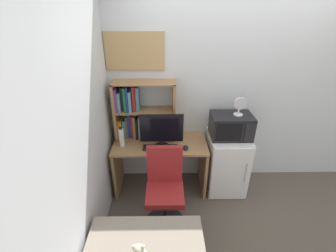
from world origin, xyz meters
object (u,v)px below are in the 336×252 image
keyboard (160,148)px  desk_fan (240,106)px  computer_mouse (186,148)px  mini_fridge (226,162)px  wall_corkboard (135,51)px  desk_chair (165,193)px  water_bottle (122,137)px  monitor (162,130)px  microwave (231,126)px  hutch_bookshelf (135,110)px

keyboard → desk_fan: (0.93, 0.13, 0.49)m
keyboard → desk_fan: bearing=7.9°
computer_mouse → mini_fridge: 0.67m
desk_fan → wall_corkboard: (-1.22, 0.28, 0.57)m
desk_chair → computer_mouse: bearing=60.0°
water_bottle → mini_fridge: bearing=2.9°
monitor → desk_chair: (0.04, -0.48, -0.53)m
keyboard → water_bottle: size_ratio=1.66×
monitor → microwave: (0.85, 0.11, -0.01)m
desk_chair → wall_corkboard: wall_corkboard is taller
mini_fridge → computer_mouse: bearing=-165.5°
monitor → desk_chair: 0.71m
keyboard → computer_mouse: bearing=-2.6°
water_bottle → desk_fan: size_ratio=1.14×
mini_fridge → wall_corkboard: size_ratio=1.17×
microwave → computer_mouse: bearing=-165.2°
hutch_bookshelf → keyboard: (0.31, -0.30, -0.37)m
monitor → wall_corkboard: size_ratio=0.75×
keyboard → water_bottle: 0.49m
hutch_bookshelf → keyboard: 0.57m
microwave → water_bottle: bearing=-177.0°
desk_chair → water_bottle: bearing=135.1°
keyboard → microwave: microwave is taller
hutch_bookshelf → water_bottle: bearing=-123.9°
computer_mouse → desk_fan: bearing=12.8°
water_bottle → wall_corkboard: (0.18, 0.34, 0.95)m
hutch_bookshelf → computer_mouse: hutch_bookshelf is taller
desk_fan → mini_fridge: bearing=178.1°
desk_fan → microwave: bearing=175.5°
microwave → desk_fan: bearing=-4.5°
monitor → desk_chair: size_ratio=0.54×
water_bottle → desk_chair: 0.84m
water_bottle → computer_mouse: bearing=-5.8°
wall_corkboard → keyboard: bearing=-54.8°
hutch_bookshelf → desk_fan: bearing=-7.8°
wall_corkboard → desk_fan: bearing=-12.8°
monitor → keyboard: monitor is taller
monitor → computer_mouse: 0.37m
computer_mouse → water_bottle: bearing=174.2°
keyboard → desk_fan: desk_fan is taller
computer_mouse → desk_chair: 0.60m
monitor → mini_fridge: 1.02m
keyboard → water_bottle: bearing=172.2°
mini_fridge → desk_fan: desk_fan is taller
computer_mouse → mini_fridge: size_ratio=0.14×
water_bottle → desk_chair: (0.52, -0.52, -0.41)m
microwave → wall_corkboard: bearing=166.7°
microwave → desk_fan: 0.28m
desk_fan → keyboard: bearing=-172.1°
mini_fridge → microwave: size_ratio=1.64×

